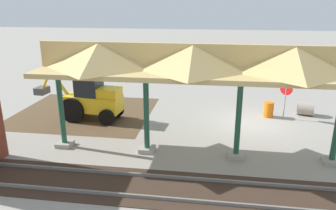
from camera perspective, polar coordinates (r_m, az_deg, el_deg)
ground_plane at (r=18.79m, az=14.25°, el=-3.18°), size 120.00×120.00×0.00m
dirt_work_zone at (r=20.64m, az=-14.31°, el=-1.26°), size 8.03×7.00×0.01m
platform_canopy at (r=13.48m, az=4.34°, el=7.54°), size 13.07×3.20×4.90m
rail_tracks at (r=12.36m, az=17.43°, el=-15.01°), size 60.00×2.58×0.15m
stop_sign at (r=19.68m, az=19.84°, el=2.04°), size 0.61×0.50×2.18m
backhoe at (r=19.03m, az=-13.32°, el=1.21°), size 5.20×1.94×2.82m
dirt_mound at (r=21.93m, az=-15.75°, el=-0.25°), size 4.45×4.45×1.33m
concrete_pipe at (r=21.12m, az=22.84°, el=-0.59°), size 1.07×0.97×0.78m
traffic_barrel at (r=20.03m, az=17.12°, el=-0.74°), size 0.56×0.56×0.90m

